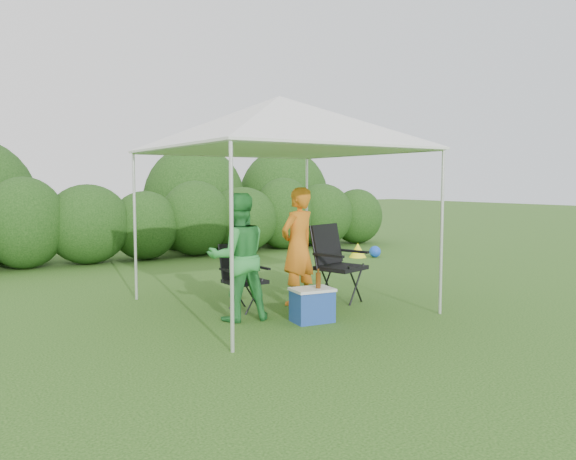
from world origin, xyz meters
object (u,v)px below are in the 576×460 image
man (298,246)px  woman (238,257)px  chair_right (335,258)px  canopy (279,124)px  cooler (312,305)px  chair_left (242,273)px

man → woman: 1.16m
man → woman: size_ratio=1.04×
chair_right → man: 0.63m
canopy → man: bearing=-6.6°
man → cooler: bearing=51.2°
canopy → man: 1.68m
chair_left → woman: 0.63m
canopy → woman: 1.91m
chair_right → cooler: bearing=-156.7°
man → cooler: 1.16m
cooler → canopy: bearing=90.3°
chair_left → cooler: size_ratio=1.64×
canopy → chair_left: bearing=168.4°
man → cooler: (-0.40, -0.91, -0.60)m
chair_left → man: bearing=-12.9°
woman → cooler: woman is taller
chair_right → chair_left: chair_right is taller
man → woman: man is taller
chair_right → cooler: 1.37m
canopy → cooler: size_ratio=5.80×
chair_right → man: size_ratio=0.67×
man → chair_left: bearing=-24.7°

